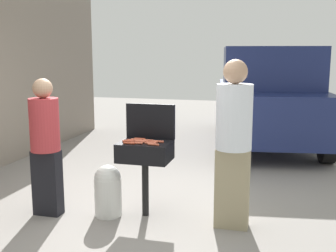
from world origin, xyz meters
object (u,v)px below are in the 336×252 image
object	(u,v)px
hot_dog_10	(140,142)
hot_dog_12	(158,142)
propane_tank	(108,189)
hot_dog_13	(148,140)
hot_dog_7	(137,140)
person_right	(234,139)
hot_dog_3	(153,144)
parked_minivan	(266,96)
person_left	(45,142)
bbq_grill	(145,154)
hot_dog_8	(129,143)
hot_dog_9	(142,141)
hot_dog_1	(152,142)
hot_dog_2	(137,143)
hot_dog_5	(133,140)
hot_dog_6	(151,143)
hot_dog_0	(129,141)
hot_dog_11	(128,141)
hot_dog_4	(140,139)

from	to	relation	value
hot_dog_10	hot_dog_12	world-z (taller)	same
hot_dog_10	propane_tank	bearing A→B (deg)	-167.94
hot_dog_13	hot_dog_7	bearing A→B (deg)	177.74
propane_tank	person_right	size ratio (longest dim) A/B	0.33
hot_dog_3	parked_minivan	bearing A→B (deg)	76.92
hot_dog_12	person_left	distance (m)	1.32
bbq_grill	hot_dog_8	xyz separation A→B (m)	(-0.14, -0.15, 0.15)
bbq_grill	person_right	distance (m)	1.06
hot_dog_9	propane_tank	world-z (taller)	hot_dog_9
hot_dog_1	hot_dog_3	distance (m)	0.12
hot_dog_2	hot_dog_7	bearing A→B (deg)	110.96
person_right	hot_dog_5	bearing A→B (deg)	-3.46
hot_dog_1	hot_dog_6	xyz separation A→B (m)	(0.00, -0.06, 0.00)
bbq_grill	hot_dog_0	xyz separation A→B (m)	(-0.18, -0.04, 0.15)
hot_dog_5	parked_minivan	size ratio (longest dim) A/B	0.03
hot_dog_3	parked_minivan	world-z (taller)	parked_minivan
hot_dog_0	hot_dog_11	distance (m)	0.03
hot_dog_11	hot_dog_6	bearing A→B (deg)	-4.32
bbq_grill	hot_dog_7	xyz separation A→B (m)	(-0.12, 0.05, 0.15)
hot_dog_3	hot_dog_6	bearing A→B (deg)	132.29
hot_dog_3	hot_dog_0	bearing A→B (deg)	161.08
hot_dog_3	hot_dog_13	xyz separation A→B (m)	(-0.12, 0.19, 0.00)
propane_tank	hot_dog_5	bearing A→B (deg)	25.40
hot_dog_3	hot_dog_10	xyz separation A→B (m)	(-0.19, 0.10, 0.00)
hot_dog_4	person_left	world-z (taller)	person_left
hot_dog_0	hot_dog_3	bearing A→B (deg)	-18.92
hot_dog_2	propane_tank	world-z (taller)	hot_dog_2
hot_dog_7	hot_dog_12	size ratio (longest dim) A/B	1.00
hot_dog_5	parked_minivan	xyz separation A→B (m)	(1.36, 4.41, 0.12)
bbq_grill	hot_dog_11	bearing A→B (deg)	-159.29
hot_dog_1	hot_dog_10	size ratio (longest dim) A/B	1.00
hot_dog_0	hot_dog_11	xyz separation A→B (m)	(-0.01, -0.03, 0.00)
hot_dog_9	person_left	bearing A→B (deg)	-166.89
hot_dog_7	person_left	bearing A→B (deg)	-162.75
hot_dog_0	parked_minivan	distance (m)	4.66
hot_dog_6	hot_dog_7	bearing A→B (deg)	147.27
propane_tank	person_right	bearing A→B (deg)	2.20
hot_dog_10	person_right	size ratio (longest dim) A/B	0.07
hot_dog_6	person_left	size ratio (longest dim) A/B	0.08
hot_dog_7	hot_dog_12	distance (m)	0.27
hot_dog_1	hot_dog_2	size ratio (longest dim) A/B	1.00
hot_dog_0	person_left	xyz separation A→B (m)	(-0.95, -0.23, -0.02)
hot_dog_4	parked_minivan	world-z (taller)	parked_minivan
hot_dog_12	propane_tank	distance (m)	0.83
hot_dog_10	hot_dog_13	xyz separation A→B (m)	(0.07, 0.09, 0.00)
hot_dog_0	hot_dog_11	size ratio (longest dim) A/B	1.00
hot_dog_9	hot_dog_7	bearing A→B (deg)	145.50
propane_tank	hot_dog_3	bearing A→B (deg)	-2.15
hot_dog_12	person_left	xyz separation A→B (m)	(-1.29, -0.29, -0.02)
hot_dog_11	propane_tank	world-z (taller)	hot_dog_11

